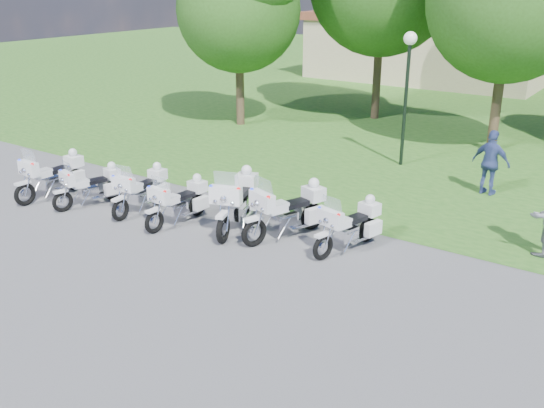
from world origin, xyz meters
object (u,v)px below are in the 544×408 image
Objects in this scene: motorcycle_2 at (142,189)px; motorcycle_5 at (289,210)px; motorcycle_0 at (54,175)px; motorcycle_6 at (350,225)px; lamp_post at (408,67)px; motorcycle_3 at (180,201)px; motorcycle_4 at (237,200)px; bystander_c at (491,163)px; motorcycle_1 at (91,185)px.

motorcycle_5 is (4.35, 0.78, 0.09)m from motorcycle_2.
motorcycle_6 is (8.96, 1.64, -0.04)m from motorcycle_0.
lamp_post is (-1.81, 7.24, 2.74)m from motorcycle_6.
motorcycle_5 is 7.90m from lamp_post.
motorcycle_2 is (3.00, 0.67, -0.04)m from motorcycle_0.
motorcycle_6 is at bearing -153.55° from motorcycle_5.
motorcycle_5 is 1.12× the size of motorcycle_6.
motorcycle_0 reaches higher than motorcycle_2.
motorcycle_0 is at bearing 10.67° from motorcycle_3.
motorcycle_6 is at bearing -167.41° from motorcycle_0.
motorcycle_4 reaches higher than motorcycle_0.
lamp_post is (2.67, 8.31, 2.75)m from motorcycle_3.
motorcycle_2 is at bearing -0.34° from motorcycle_3.
motorcycle_3 is at bearing 5.48° from motorcycle_4.
motorcycle_3 is (1.49, -0.10, -0.01)m from motorcycle_2.
bystander_c is at bearing -98.39° from motorcycle_5.
motorcycle_2 is (1.50, 0.53, 0.03)m from motorcycle_1.
motorcycle_4 is 0.56× the size of lamp_post.
motorcycle_1 is 3.02m from motorcycle_3.
motorcycle_0 is 11.72m from lamp_post.
motorcycle_2 is 0.91× the size of motorcycle_5.
motorcycle_4 is at bearing 21.81° from motorcycle_6.
motorcycle_6 is (5.96, 0.97, -0.00)m from motorcycle_2.
motorcycle_4 is 1.46m from motorcycle_5.
motorcycle_1 is 0.93× the size of motorcycle_2.
motorcycle_0 reaches higher than motorcycle_1.
motorcycle_1 is 7.61m from motorcycle_6.
motorcycle_3 is 1.56m from motorcycle_4.
motorcycle_4 reaches higher than motorcycle_5.
bystander_c is (7.54, 6.81, 0.36)m from motorcycle_2.
motorcycle_5 is at bearing 20.82° from motorcycle_6.
motorcycle_0 is at bearing 24.21° from motorcycle_6.
motorcycle_6 is at bearing -153.13° from motorcycle_1.
lamp_post reaches higher than motorcycle_1.
motorcycle_5 is at bearing -151.95° from motorcycle_1.
motorcycle_2 is at bearing 29.56° from motorcycle_5.
lamp_post is at bearing -104.36° from motorcycle_3.
motorcycle_0 is at bearing 30.57° from motorcycle_5.
bystander_c is (3.38, -1.40, -2.39)m from lamp_post.
motorcycle_5 is (2.86, 0.87, 0.10)m from motorcycle_3.
motorcycle_4 reaches higher than motorcycle_6.
motorcycle_4 is at bearing -152.15° from motorcycle_3.
motorcycle_2 is 10.17m from bystander_c.
bystander_c is (10.54, 7.48, 0.31)m from motorcycle_0.
lamp_post is (5.66, 8.74, 2.77)m from motorcycle_1.
motorcycle_6 reaches higher than motorcycle_3.
motorcycle_6 is at bearing 83.75° from bystander_c.
motorcycle_1 is at bearing 32.00° from motorcycle_5.
motorcycle_5 reaches higher than motorcycle_2.
motorcycle_0 reaches higher than motorcycle_6.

